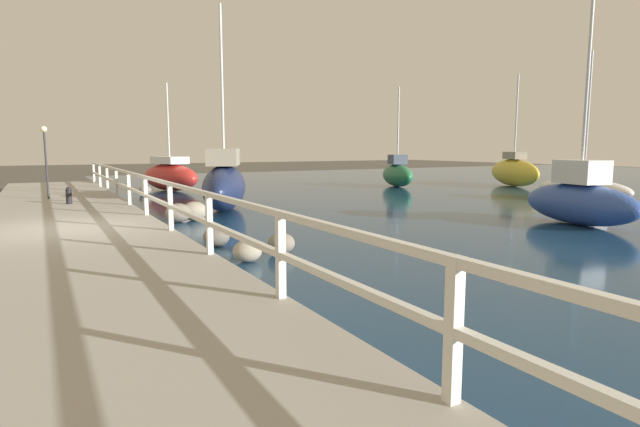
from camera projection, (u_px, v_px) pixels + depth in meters
name	position (u px, v px, depth m)	size (l,w,h in m)	color
ground_plane	(72.00, 242.00, 11.65)	(120.00, 120.00, 0.00)	#4C473D
dock_walkway	(72.00, 235.00, 11.63)	(4.11, 36.00, 0.33)	#9E998E
railing	(156.00, 192.00, 12.46)	(0.10, 32.50, 1.09)	silver
boulder_near_dock	(178.00, 213.00, 14.69)	(0.75, 0.68, 0.56)	slate
boulder_upstream	(194.00, 211.00, 15.07)	(0.77, 0.69, 0.58)	gray
boulder_far_strip	(216.00, 237.00, 11.09)	(0.59, 0.54, 0.45)	#666056
boulder_water_edge	(145.00, 190.00, 23.45)	(0.57, 0.52, 0.43)	slate
boulder_downstream	(281.00, 243.00, 10.35)	(0.58, 0.52, 0.43)	slate
boulder_mid_strip	(247.00, 251.00, 9.58)	(0.57, 0.51, 0.43)	gray
mooring_bollard	(69.00, 195.00, 16.57)	(0.19, 0.19, 0.57)	black
dock_lamp	(45.00, 148.00, 17.98)	(0.22, 0.22, 2.63)	#2D2D33
sailboat_blue	(579.00, 200.00, 14.21)	(1.93, 3.98, 6.85)	#2D4C9E
sailboat_red	(170.00, 176.00, 25.47)	(2.85, 4.65, 5.41)	red
sailboat_yellow	(514.00, 171.00, 28.58)	(3.19, 5.42, 6.27)	gold
sailboat_white	(583.00, 187.00, 20.80)	(1.45, 4.30, 6.08)	white
sailboat_navy	(224.00, 184.00, 17.69)	(3.47, 5.56, 7.04)	#192347
sailboat_green	(397.00, 174.00, 28.27)	(2.38, 4.09, 5.55)	#236B42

